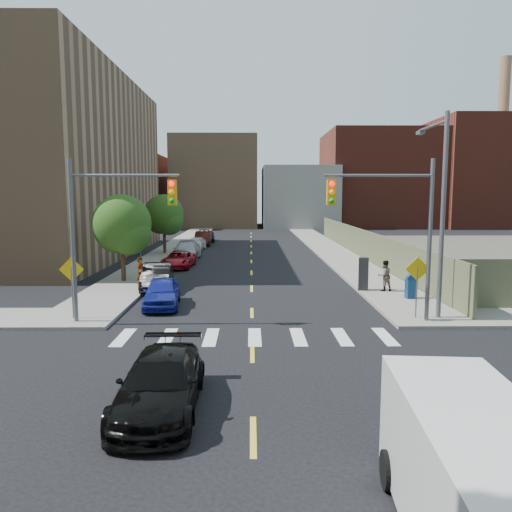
{
  "coord_description": "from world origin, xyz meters",
  "views": [
    {
      "loc": [
        -0.05,
        -14.85,
        5.53
      ],
      "look_at": [
        0.25,
        13.55,
        2.0
      ],
      "focal_mm": 35.0,
      "sensor_mm": 36.0,
      "label": 1
    }
  ],
  "objects_px": {
    "cargo_van": "(471,473)",
    "pedestrian_east": "(385,276)",
    "parked_car_grey": "(204,236)",
    "payphone": "(363,274)",
    "parked_car_black": "(157,277)",
    "black_sedan": "(161,383)",
    "parked_car_blue": "(162,292)",
    "mailbox": "(411,287)",
    "pedestrian_west": "(141,273)",
    "parked_car_red": "(179,260)",
    "parked_car_maroon": "(203,238)",
    "parked_car_silver": "(186,251)",
    "parked_car_white": "(196,243)"
  },
  "relations": [
    {
      "from": "parked_car_grey",
      "to": "pedestrian_west",
      "type": "distance_m",
      "value": 30.47
    },
    {
      "from": "parked_car_black",
      "to": "cargo_van",
      "type": "relative_size",
      "value": 0.88
    },
    {
      "from": "parked_car_white",
      "to": "payphone",
      "type": "relative_size",
      "value": 2.17
    },
    {
      "from": "parked_car_white",
      "to": "cargo_van",
      "type": "height_order",
      "value": "cargo_van"
    },
    {
      "from": "parked_car_grey",
      "to": "black_sedan",
      "type": "bearing_deg",
      "value": -91.6
    },
    {
      "from": "parked_car_blue",
      "to": "parked_car_black",
      "type": "xyz_separation_m",
      "value": [
        -1.07,
        4.56,
        0.04
      ]
    },
    {
      "from": "parked_car_grey",
      "to": "pedestrian_east",
      "type": "relative_size",
      "value": 2.89
    },
    {
      "from": "parked_car_black",
      "to": "mailbox",
      "type": "height_order",
      "value": "parked_car_black"
    },
    {
      "from": "parked_car_maroon",
      "to": "pedestrian_west",
      "type": "xyz_separation_m",
      "value": [
        -1.11,
        -25.9,
        0.31
      ]
    },
    {
      "from": "parked_car_silver",
      "to": "payphone",
      "type": "xyz_separation_m",
      "value": [
        11.8,
        -14.35,
        0.31
      ]
    },
    {
      "from": "parked_car_red",
      "to": "parked_car_silver",
      "type": "bearing_deg",
      "value": 93.19
    },
    {
      "from": "parked_car_red",
      "to": "black_sedan",
      "type": "bearing_deg",
      "value": -79.7
    },
    {
      "from": "black_sedan",
      "to": "payphone",
      "type": "xyz_separation_m",
      "value": [
        8.67,
        15.36,
        0.36
      ]
    },
    {
      "from": "cargo_van",
      "to": "parked_car_grey",
      "type": "bearing_deg",
      "value": 104.56
    },
    {
      "from": "parked_car_black",
      "to": "parked_car_grey",
      "type": "xyz_separation_m",
      "value": [
        0.0,
        29.77,
        -0.07
      ]
    },
    {
      "from": "parked_car_black",
      "to": "pedestrian_west",
      "type": "xyz_separation_m",
      "value": [
        -0.8,
        -0.68,
        0.31
      ]
    },
    {
      "from": "parked_car_blue",
      "to": "parked_car_silver",
      "type": "relative_size",
      "value": 0.79
    },
    {
      "from": "black_sedan",
      "to": "parked_car_silver",
      "type": "bearing_deg",
      "value": 95.45
    },
    {
      "from": "cargo_van",
      "to": "pedestrian_east",
      "type": "distance_m",
      "value": 20.56
    },
    {
      "from": "parked_car_silver",
      "to": "pedestrian_east",
      "type": "xyz_separation_m",
      "value": [
        12.93,
        -14.59,
        0.24
      ]
    },
    {
      "from": "payphone",
      "to": "pedestrian_west",
      "type": "relative_size",
      "value": 1.01
    },
    {
      "from": "parked_car_grey",
      "to": "parked_car_blue",
      "type": "bearing_deg",
      "value": -93.7
    },
    {
      "from": "parked_car_blue",
      "to": "payphone",
      "type": "height_order",
      "value": "payphone"
    },
    {
      "from": "parked_car_blue",
      "to": "mailbox",
      "type": "xyz_separation_m",
      "value": [
        12.71,
        1.19,
        0.05
      ]
    },
    {
      "from": "parked_car_blue",
      "to": "parked_car_grey",
      "type": "xyz_separation_m",
      "value": [
        -1.07,
        34.33,
        -0.03
      ]
    },
    {
      "from": "parked_car_blue",
      "to": "pedestrian_west",
      "type": "distance_m",
      "value": 4.31
    },
    {
      "from": "black_sedan",
      "to": "payphone",
      "type": "bearing_deg",
      "value": 60.0
    },
    {
      "from": "parked_car_grey",
      "to": "payphone",
      "type": "bearing_deg",
      "value": -74.56
    },
    {
      "from": "pedestrian_west",
      "to": "cargo_van",
      "type": "bearing_deg",
      "value": -131.7
    },
    {
      "from": "payphone",
      "to": "pedestrian_east",
      "type": "height_order",
      "value": "payphone"
    },
    {
      "from": "mailbox",
      "to": "pedestrian_east",
      "type": "relative_size",
      "value": 0.74
    },
    {
      "from": "pedestrian_east",
      "to": "black_sedan",
      "type": "bearing_deg",
      "value": 41.7
    },
    {
      "from": "parked_car_blue",
      "to": "parked_car_grey",
      "type": "relative_size",
      "value": 0.85
    },
    {
      "from": "mailbox",
      "to": "pedestrian_west",
      "type": "distance_m",
      "value": 14.83
    },
    {
      "from": "parked_car_black",
      "to": "cargo_van",
      "type": "bearing_deg",
      "value": -73.0
    },
    {
      "from": "parked_car_maroon",
      "to": "parked_car_grey",
      "type": "bearing_deg",
      "value": 92.26
    },
    {
      "from": "cargo_van",
      "to": "pedestrian_east",
      "type": "bearing_deg",
      "value": 83.38
    },
    {
      "from": "parked_car_blue",
      "to": "parked_car_silver",
      "type": "xyz_separation_m",
      "value": [
        -1.07,
        17.8,
        0.05
      ]
    },
    {
      "from": "parked_car_white",
      "to": "payphone",
      "type": "height_order",
      "value": "payphone"
    },
    {
      "from": "cargo_van",
      "to": "mailbox",
      "type": "relative_size",
      "value": 4.11
    },
    {
      "from": "parked_car_red",
      "to": "cargo_van",
      "type": "distance_m",
      "value": 31.43
    },
    {
      "from": "parked_car_blue",
      "to": "parked_car_black",
      "type": "height_order",
      "value": "parked_car_black"
    },
    {
      "from": "parked_car_grey",
      "to": "payphone",
      "type": "height_order",
      "value": "payphone"
    },
    {
      "from": "pedestrian_west",
      "to": "payphone",
      "type": "bearing_deg",
      "value": -68.54
    },
    {
      "from": "parked_car_silver",
      "to": "mailbox",
      "type": "height_order",
      "value": "parked_car_silver"
    },
    {
      "from": "parked_car_blue",
      "to": "parked_car_white",
      "type": "bearing_deg",
      "value": 86.87
    },
    {
      "from": "parked_car_black",
      "to": "black_sedan",
      "type": "bearing_deg",
      "value": -84.66
    },
    {
      "from": "parked_car_black",
      "to": "parked_car_white",
      "type": "xyz_separation_m",
      "value": [
        0.05,
        20.37,
        -0.07
      ]
    },
    {
      "from": "parked_car_red",
      "to": "parked_car_grey",
      "type": "height_order",
      "value": "parked_car_grey"
    },
    {
      "from": "parked_car_maroon",
      "to": "cargo_van",
      "type": "distance_m",
      "value": 47.51
    }
  ]
}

